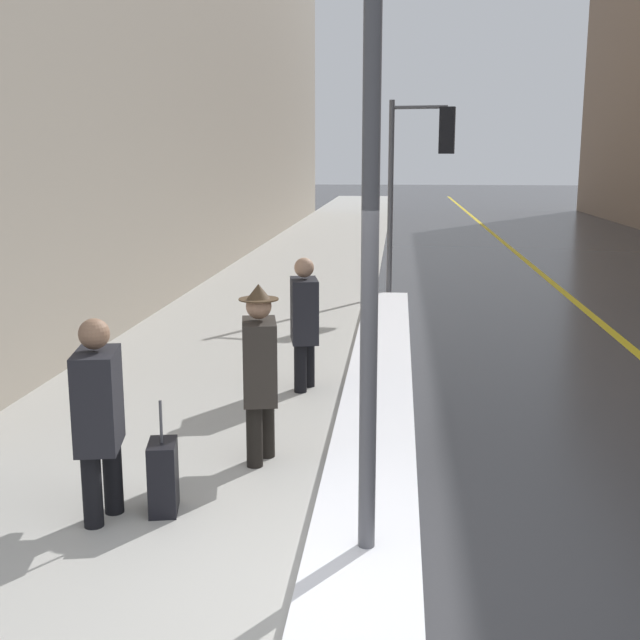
{
  "coord_description": "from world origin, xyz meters",
  "views": [
    {
      "loc": [
        0.46,
        -4.74,
        2.84
      ],
      "look_at": [
        -0.4,
        4.0,
        1.05
      ],
      "focal_mm": 45.0,
      "sensor_mm": 36.0,
      "label": 1
    }
  ],
  "objects_px": {
    "pedestrian_in_fedora": "(260,367)",
    "pedestrian_with_shoulder_bag": "(99,411)",
    "pedestrian_in_glasses": "(304,318)",
    "traffic_light_near": "(424,156)",
    "rolling_suitcase": "(163,477)",
    "lamp_post": "(372,90)"
  },
  "relations": [
    {
      "from": "lamp_post",
      "to": "pedestrian_with_shoulder_bag",
      "type": "bearing_deg",
      "value": 167.69
    },
    {
      "from": "pedestrian_in_glasses",
      "to": "pedestrian_in_fedora",
      "type": "bearing_deg",
      "value": -14.06
    },
    {
      "from": "lamp_post",
      "to": "traffic_light_near",
      "type": "height_order",
      "value": "lamp_post"
    },
    {
      "from": "pedestrian_in_glasses",
      "to": "rolling_suitcase",
      "type": "bearing_deg",
      "value": -22.49
    },
    {
      "from": "traffic_light_near",
      "to": "pedestrian_in_glasses",
      "type": "distance_m",
      "value": 7.35
    },
    {
      "from": "pedestrian_with_shoulder_bag",
      "to": "pedestrian_in_fedora",
      "type": "relative_size",
      "value": 0.96
    },
    {
      "from": "pedestrian_with_shoulder_bag",
      "to": "rolling_suitcase",
      "type": "distance_m",
      "value": 0.77
    },
    {
      "from": "traffic_light_near",
      "to": "rolling_suitcase",
      "type": "distance_m",
      "value": 11.04
    },
    {
      "from": "pedestrian_in_fedora",
      "to": "pedestrian_with_shoulder_bag",
      "type": "bearing_deg",
      "value": -48.8
    },
    {
      "from": "lamp_post",
      "to": "rolling_suitcase",
      "type": "height_order",
      "value": "lamp_post"
    },
    {
      "from": "lamp_post",
      "to": "traffic_light_near",
      "type": "xyz_separation_m",
      "value": [
        0.67,
        11.12,
        -0.4
      ]
    },
    {
      "from": "pedestrian_in_glasses",
      "to": "lamp_post",
      "type": "bearing_deg",
      "value": 1.55
    },
    {
      "from": "pedestrian_with_shoulder_bag",
      "to": "rolling_suitcase",
      "type": "relative_size",
      "value": 1.73
    },
    {
      "from": "pedestrian_in_fedora",
      "to": "pedestrian_in_glasses",
      "type": "relative_size",
      "value": 1.04
    },
    {
      "from": "traffic_light_near",
      "to": "pedestrian_in_fedora",
      "type": "height_order",
      "value": "traffic_light_near"
    },
    {
      "from": "pedestrian_with_shoulder_bag",
      "to": "pedestrian_in_fedora",
      "type": "xyz_separation_m",
      "value": [
        1.03,
        1.33,
        0.03
      ]
    },
    {
      "from": "traffic_light_near",
      "to": "pedestrian_with_shoulder_bag",
      "type": "bearing_deg",
      "value": -96.15
    },
    {
      "from": "lamp_post",
      "to": "rolling_suitcase",
      "type": "distance_m",
      "value": 3.45
    },
    {
      "from": "pedestrian_in_fedora",
      "to": "rolling_suitcase",
      "type": "relative_size",
      "value": 1.8
    },
    {
      "from": "pedestrian_in_glasses",
      "to": "rolling_suitcase",
      "type": "height_order",
      "value": "pedestrian_in_glasses"
    },
    {
      "from": "traffic_light_near",
      "to": "pedestrian_in_glasses",
      "type": "bearing_deg",
      "value": -94.69
    },
    {
      "from": "traffic_light_near",
      "to": "rolling_suitcase",
      "type": "height_order",
      "value": "traffic_light_near"
    }
  ]
}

